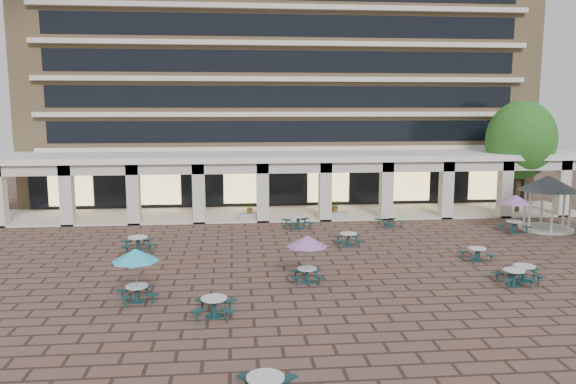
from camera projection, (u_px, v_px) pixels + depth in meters
name	position (u px, v px, depth m)	size (l,w,h in m)	color
ground	(322.00, 275.00, 25.75)	(120.00, 120.00, 0.00)	brown
apartment_building	(278.00, 49.00, 48.91)	(40.00, 15.50, 25.20)	#A3855C
retail_arcade	(290.00, 173.00, 39.86)	(42.00, 6.60, 4.40)	white
picnic_table_0	(214.00, 305.00, 20.62)	(1.75, 1.75, 0.73)	#153D3F
picnic_table_3	(524.00, 272.00, 24.84)	(1.91, 1.91, 0.71)	#153D3F
picnic_table_4	(135.00, 257.00, 21.97)	(1.86, 1.86, 2.15)	#153D3F
picnic_table_6	(307.00, 243.00, 24.43)	(1.82, 1.82, 2.11)	#153D3F
picnic_table_7	(514.00, 276.00, 24.24)	(1.61, 1.61, 0.70)	#153D3F
picnic_table_8	(138.00, 243.00, 29.97)	(2.04, 2.04, 0.80)	#153D3F
picnic_table_9	(348.00, 238.00, 31.19)	(1.68, 1.68, 0.72)	#153D3F
picnic_table_10	(477.00, 253.00, 28.10)	(1.66, 1.66, 0.66)	#153D3F
picnic_table_11	(515.00, 201.00, 34.16)	(2.02, 2.02, 2.34)	#153D3F
picnic_table_12	(298.00, 221.00, 35.52)	(2.08, 2.08, 0.83)	#153D3F
picnic_table_13	(390.00, 220.00, 36.08)	(1.83, 1.83, 0.72)	#153D3F
gazebo	(548.00, 189.00, 34.88)	(3.67, 3.67, 3.42)	beige
tree_east_c	(521.00, 140.00, 40.00)	(4.87, 4.87, 8.12)	#3B2817
planter_left	(250.00, 213.00, 38.09)	(1.50, 0.60, 1.25)	#969691
planter_right	(335.00, 211.00, 38.63)	(1.50, 0.91, 1.34)	#969691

